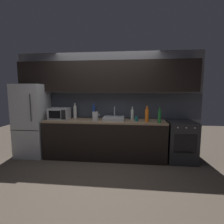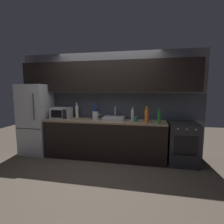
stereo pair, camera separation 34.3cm
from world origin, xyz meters
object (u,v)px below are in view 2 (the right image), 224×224
oven_range (182,143)px  wine_bottle_blue (95,112)px  wine_bottle_clear (132,115)px  wine_bottle_green (159,117)px  refrigerator (37,119)px  microwave (62,113)px  wine_bottle_white (77,111)px  wine_bottle_orange (147,116)px  kettle (95,116)px  mug_teal (136,119)px

oven_range → wine_bottle_blue: size_ratio=2.34×
wine_bottle_clear → wine_bottle_green: wine_bottle_green is taller
refrigerator → wine_bottle_clear: (2.40, 0.07, 0.17)m
oven_range → wine_bottle_clear: wine_bottle_clear is taller
oven_range → microwave: (-2.81, 0.02, 0.58)m
wine_bottle_white → wine_bottle_orange: wine_bottle_white is taller
kettle → wine_bottle_orange: wine_bottle_orange is taller
refrigerator → wine_bottle_orange: (2.71, -0.13, 0.19)m
microwave → wine_bottle_white: wine_bottle_white is taller
kettle → wine_bottle_white: bearing=157.2°
wine_bottle_blue → wine_bottle_white: (-0.46, -0.03, -0.00)m
refrigerator → wine_bottle_clear: size_ratio=5.52×
wine_bottle_clear → wine_bottle_white: 1.39m
oven_range → mug_teal: mug_teal is taller
wine_bottle_orange → kettle: bearing=176.0°
wine_bottle_white → wine_bottle_orange: (1.70, -0.31, -0.01)m
wine_bottle_orange → mug_teal: bearing=162.6°
wine_bottle_clear → wine_bottle_blue: bearing=171.4°
wine_bottle_clear → refrigerator: bearing=-178.3°
refrigerator → mug_teal: bearing=-1.4°
kettle → wine_bottle_blue: bearing=109.0°
wine_bottle_blue → wine_bottle_green: (1.50, -0.44, -0.02)m
refrigerator → wine_bottle_blue: refrigerator is taller
kettle → mug_teal: (0.93, -0.01, -0.05)m
wine_bottle_blue → wine_bottle_orange: (1.24, -0.34, -0.01)m
microwave → wine_bottle_white: 0.37m
wine_bottle_white → wine_bottle_orange: size_ratio=1.06×
refrigerator → microwave: (0.68, 0.02, 0.17)m
microwave → wine_bottle_clear: bearing=1.8°
oven_range → kettle: (-1.93, -0.05, 0.55)m
wine_bottle_white → wine_bottle_blue: bearing=3.9°
wine_bottle_blue → mug_teal: wine_bottle_blue is taller
refrigerator → wine_bottle_green: refrigerator is taller
wine_bottle_white → mug_teal: 1.51m
microwave → wine_bottle_blue: bearing=13.8°
wine_bottle_blue → wine_bottle_white: bearing=-176.1°
wine_bottle_green → wine_bottle_orange: size_ratio=0.96×
oven_range → wine_bottle_white: size_ratio=2.39×
oven_range → kettle: 2.01m
refrigerator → wine_bottle_green: size_ratio=5.06×
microwave → wine_bottle_white: (0.33, 0.16, 0.02)m
kettle → microwave: bearing=175.6°
wine_bottle_white → kettle: bearing=-22.8°
microwave → wine_bottle_green: 2.30m
kettle → wine_bottle_green: size_ratio=0.66×
wine_bottle_green → wine_bottle_clear: bearing=152.3°
microwave → oven_range: bearing=-0.4°
oven_range → wine_bottle_green: bearing=-156.9°
wine_bottle_white → wine_bottle_orange: bearing=-10.4°
oven_range → wine_bottle_clear: 1.23m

